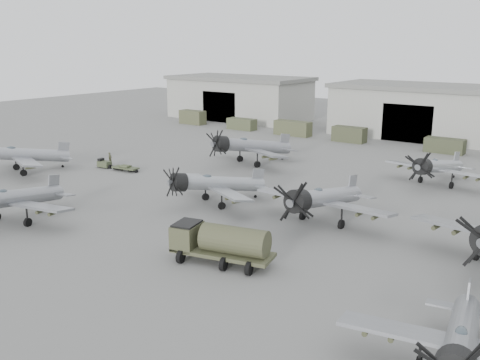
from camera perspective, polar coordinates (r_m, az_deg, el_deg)
The scene contains 18 objects.
ground at distance 43.08m, azimuth -8.06°, elevation -6.70°, with size 220.00×220.00×0.00m, color #5F5F5D.
hangar_left at distance 112.76m, azimuth -0.08°, elevation 8.81°, with size 29.00×14.80×8.70m.
hangar_center at distance 95.51m, azimuth 18.79°, elevation 7.02°, with size 29.00×14.80×8.70m.
support_truck_0 at distance 105.42m, azimuth -5.08°, elevation 6.69°, with size 5.25×2.20×2.64m, color #474A30.
support_truck_1 at distance 98.13m, azimuth 0.19°, elevation 5.99°, with size 5.41×2.20×2.04m, color #454B31.
support_truck_2 at distance 92.25m, azimuth 5.65°, elevation 5.52°, with size 6.48×2.20×2.48m, color #474B31.
support_truck_3 at distance 87.48m, azimuth 11.57°, elevation 4.79°, with size 5.30×2.20×2.43m, color #3D412A.
support_truck_4 at distance 82.56m, azimuth 20.99°, elevation 3.45°, with size 5.49×2.20×2.12m, color #3A3F29.
aircraft_near_0 at distance 50.60m, azimuth -23.47°, elevation -1.91°, with size 12.36×11.13×4.91m.
aircraft_near_2 at distance 27.63m, azimuth 22.46°, elevation -15.63°, with size 11.55×10.39×4.58m.
aircraft_mid_0 at distance 70.20m, azimuth -22.69°, elevation 2.51°, with size 12.46×11.24×5.01m.
aircraft_mid_1 at distance 52.02m, azimuth -3.00°, elevation -0.41°, with size 11.39×10.33×4.66m.
aircraft_mid_2 at distance 46.83m, azimuth 8.69°, elevation -1.97°, with size 12.84×11.55×5.14m.
aircraft_far_0 at distance 69.31m, azimuth 0.81°, elevation 3.64°, with size 13.35×12.06×5.40m.
aircraft_far_1 at distance 62.83m, azimuth 20.23°, elevation 1.33°, with size 11.91×10.72×4.73m.
fuel_tanker at distance 38.54m, azimuth -2.05°, elevation -6.53°, with size 7.80×4.58×2.87m.
tug_trailer at distance 69.12m, azimuth -13.47°, elevation 1.52°, with size 6.14×1.83×1.22m.
ground_crew at distance 71.31m, azimuth -13.69°, elevation 2.22°, with size 0.62×0.40×1.69m, color #43442C.
Camera 1 is at (28.29, -28.59, 15.42)m, focal length 40.00 mm.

